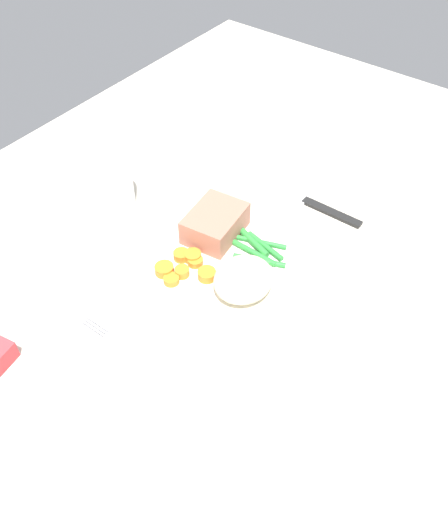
{
  "coord_description": "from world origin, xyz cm",
  "views": [
    {
      "loc": [
        -39.36,
        -28.18,
        54.67
      ],
      "look_at": [
        -0.22,
        1.16,
        4.6
      ],
      "focal_mm": 40.02,
      "sensor_mm": 36.0,
      "label": 1
    }
  ],
  "objects_px": {
    "dinner_plate": "(224,266)",
    "knife": "(299,198)",
    "fork": "(137,357)",
    "meat_portion": "(215,223)",
    "water_glass": "(106,186)"
  },
  "relations": [
    {
      "from": "meat_portion",
      "to": "knife",
      "type": "bearing_deg",
      "value": -16.75
    },
    {
      "from": "meat_portion",
      "to": "water_glass",
      "type": "distance_m",
      "value": 0.16
    },
    {
      "from": "dinner_plate",
      "to": "fork",
      "type": "xyz_separation_m",
      "value": [
        -0.16,
        -0.0,
        -0.01
      ]
    },
    {
      "from": "meat_portion",
      "to": "water_glass",
      "type": "height_order",
      "value": "water_glass"
    },
    {
      "from": "meat_portion",
      "to": "knife",
      "type": "xyz_separation_m",
      "value": [
        0.14,
        -0.04,
        -0.03
      ]
    },
    {
      "from": "meat_portion",
      "to": "knife",
      "type": "height_order",
      "value": "meat_portion"
    },
    {
      "from": "dinner_plate",
      "to": "knife",
      "type": "bearing_deg",
      "value": -0.93
    },
    {
      "from": "dinner_plate",
      "to": "fork",
      "type": "relative_size",
      "value": 1.52
    },
    {
      "from": "dinner_plate",
      "to": "knife",
      "type": "height_order",
      "value": "dinner_plate"
    },
    {
      "from": "fork",
      "to": "meat_portion",
      "type": "bearing_deg",
      "value": 16.64
    },
    {
      "from": "knife",
      "to": "dinner_plate",
      "type": "bearing_deg",
      "value": 176.4
    },
    {
      "from": "meat_portion",
      "to": "knife",
      "type": "relative_size",
      "value": 0.39
    },
    {
      "from": "water_glass",
      "to": "fork",
      "type": "bearing_deg",
      "value": -128.71
    },
    {
      "from": "fork",
      "to": "knife",
      "type": "distance_m",
      "value": 0.34
    },
    {
      "from": "water_glass",
      "to": "knife",
      "type": "bearing_deg",
      "value": -49.36
    }
  ]
}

